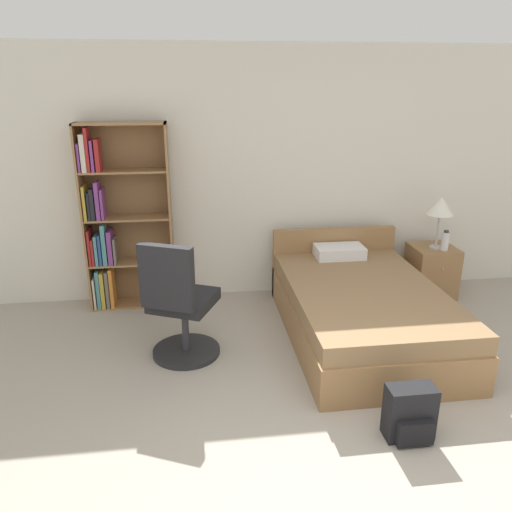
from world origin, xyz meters
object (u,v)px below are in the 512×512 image
object	(u,v)px
office_chair	(179,307)
bed	(360,308)
backpack_black	(410,414)
nightstand	(431,271)
table_lamp	(441,207)
bookshelf	(117,223)
water_bottle	(445,241)

from	to	relation	value
office_chair	bed	bearing A→B (deg)	8.18
bed	backpack_black	bearing A→B (deg)	-95.66
nightstand	table_lamp	world-z (taller)	table_lamp
table_lamp	backpack_black	size ratio (longest dim) A/B	1.49
office_chair	table_lamp	size ratio (longest dim) A/B	1.93
office_chair	table_lamp	bearing A→B (deg)	19.97
table_lamp	bookshelf	bearing A→B (deg)	176.47
bed	water_bottle	world-z (taller)	water_bottle
office_chair	backpack_black	world-z (taller)	office_chair
bed	nightstand	world-z (taller)	bed
bookshelf	nightstand	world-z (taller)	bookshelf
bed	backpack_black	xyz separation A→B (m)	(-0.14, -1.43, -0.08)
nightstand	bookshelf	bearing A→B (deg)	177.16
office_chair	nightstand	bearing A→B (deg)	20.69
table_lamp	water_bottle	xyz separation A→B (m)	(0.06, -0.07, -0.35)
office_chair	table_lamp	world-z (taller)	table_lamp
bed	office_chair	size ratio (longest dim) A/B	1.95
office_chair	water_bottle	bearing A→B (deg)	18.21
office_chair	water_bottle	xyz separation A→B (m)	(2.76, 0.91, 0.17)
bed	water_bottle	xyz separation A→B (m)	(1.12, 0.67, 0.39)
bookshelf	office_chair	size ratio (longest dim) A/B	1.75
bookshelf	table_lamp	xyz separation A→B (m)	(3.32, -0.20, 0.11)
nightstand	water_bottle	distance (m)	0.40
bookshelf	office_chair	bearing A→B (deg)	-62.49
nightstand	backpack_black	world-z (taller)	nightstand
bookshelf	table_lamp	world-z (taller)	bookshelf
office_chair	table_lamp	distance (m)	2.92
office_chair	backpack_black	bearing A→B (deg)	-38.73
bed	office_chair	xyz separation A→B (m)	(-1.64, -0.24, 0.22)
table_lamp	water_bottle	world-z (taller)	table_lamp
table_lamp	backpack_black	world-z (taller)	table_lamp
bookshelf	water_bottle	size ratio (longest dim) A/B	8.69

